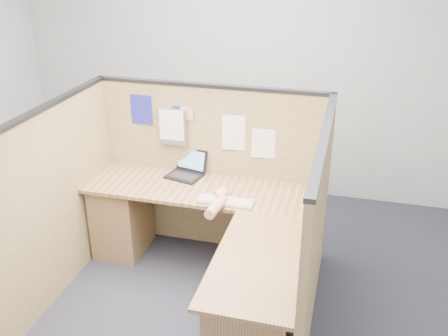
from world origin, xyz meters
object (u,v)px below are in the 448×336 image
(l_desk, at_px, (209,251))
(laptop, at_px, (186,169))
(mouse, at_px, (222,195))
(keyboard, at_px, (226,201))

(l_desk, distance_m, laptop, 0.82)
(l_desk, xyz_separation_m, mouse, (0.03, 0.27, 0.36))
(laptop, bearing_deg, mouse, -25.78)
(l_desk, xyz_separation_m, keyboard, (0.08, 0.19, 0.35))
(keyboard, bearing_deg, mouse, 122.99)
(laptop, height_order, keyboard, laptop)
(laptop, relative_size, keyboard, 0.77)
(l_desk, relative_size, keyboard, 4.41)
(laptop, height_order, mouse, laptop)
(mouse, bearing_deg, laptop, 141.14)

